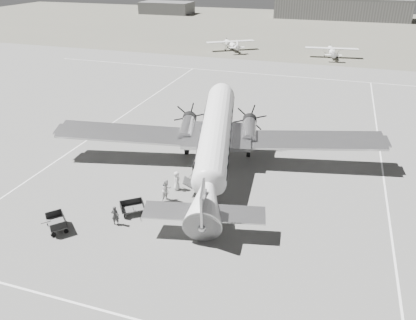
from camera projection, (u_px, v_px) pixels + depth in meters
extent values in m
plane|color=slate|center=(233.00, 196.00, 33.39)|extent=(260.00, 260.00, 0.00)
cube|color=white|center=(390.00, 222.00, 30.08)|extent=(0.15, 80.00, 0.01)
cube|color=white|center=(105.00, 128.00, 46.88)|extent=(0.15, 60.00, 0.01)
cube|color=white|center=(294.00, 77.00, 67.50)|extent=(90.00, 0.15, 0.01)
cube|color=#59564B|center=(319.00, 29.00, 114.39)|extent=(260.00, 90.00, 0.01)
cube|color=slate|center=(341.00, 9.00, 133.00)|extent=(42.00, 14.00, 6.00)
cube|color=#4F4F4F|center=(167.00, 8.00, 145.72)|extent=(18.00, 10.00, 4.00)
imported|color=#2A2A2A|center=(115.00, 216.00, 29.52)|extent=(0.64, 0.50, 1.54)
imported|color=#B9B9B7|center=(167.00, 190.00, 32.38)|extent=(1.02, 1.13, 1.92)
imported|color=silver|center=(177.00, 181.00, 34.04)|extent=(0.77, 0.94, 1.66)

